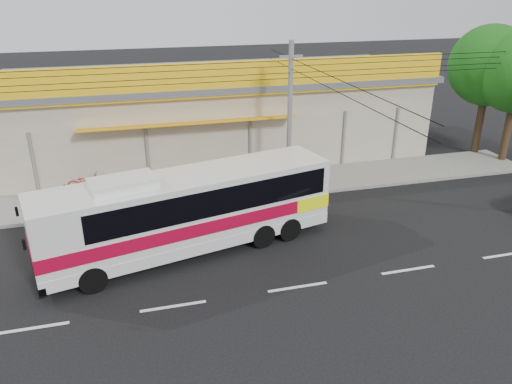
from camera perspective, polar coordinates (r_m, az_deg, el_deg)
ground at (r=18.46m, az=2.19°, el=-6.61°), size 120.00×120.00×0.00m
sidewalk at (r=23.64m, az=-2.05°, el=0.55°), size 30.00×3.20×0.15m
lane_markings at (r=16.45m, az=4.78°, el=-10.78°), size 50.00×0.12×0.01m
storefront_building at (r=28.10m, az=-4.71°, el=8.97°), size 22.60×9.20×5.70m
coach_bus at (r=17.82m, az=-7.20°, el=-1.66°), size 10.78×4.60×3.25m
motorbike_red at (r=24.07m, az=-18.83°, el=1.04°), size 1.79×0.83×0.91m
motorbike_dark at (r=22.68m, az=-20.20°, el=-0.39°), size 1.70×1.06×0.99m
utility_pole at (r=22.15m, az=4.01°, el=13.89°), size 34.00×14.00×6.80m
tree_far at (r=30.02m, az=25.39°, el=12.64°), size 4.26×4.26×7.07m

